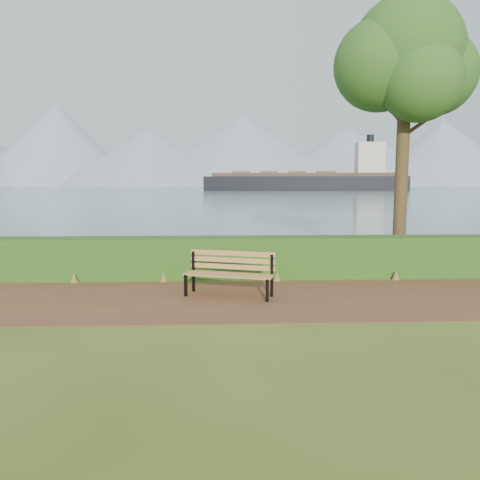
{
  "coord_description": "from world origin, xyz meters",
  "views": [
    {
      "loc": [
        0.25,
        -8.92,
        2.33
      ],
      "look_at": [
        0.68,
        1.2,
        1.1
      ],
      "focal_mm": 35.0,
      "sensor_mm": 36.0,
      "label": 1
    }
  ],
  "objects": [
    {
      "name": "ground",
      "position": [
        0.0,
        0.0,
        0.0
      ],
      "size": [
        140.0,
        140.0,
        0.0
      ],
      "primitive_type": "plane",
      "color": "#3F5618",
      "rests_on": "ground"
    },
    {
      "name": "path",
      "position": [
        0.0,
        0.3,
        0.01
      ],
      "size": [
        40.0,
        3.4,
        0.01
      ],
      "primitive_type": "cube",
      "color": "brown",
      "rests_on": "ground"
    },
    {
      "name": "hedge",
      "position": [
        0.0,
        2.6,
        0.5
      ],
      "size": [
        32.0,
        0.85,
        1.0
      ],
      "primitive_type": "cube",
      "color": "#1B3F12",
      "rests_on": "ground"
    },
    {
      "name": "water",
      "position": [
        0.0,
        260.0,
        0.01
      ],
      "size": [
        700.0,
        510.0,
        0.0
      ],
      "primitive_type": "cube",
      "color": "slate",
      "rests_on": "ground"
    },
    {
      "name": "mountains",
      "position": [
        -9.17,
        406.05,
        27.7
      ],
      "size": [
        585.0,
        190.0,
        70.0
      ],
      "color": "#7F91AA",
      "rests_on": "ground"
    },
    {
      "name": "bench",
      "position": [
        0.44,
        0.62,
        0.53
      ],
      "size": [
        1.91,
        1.07,
        0.92
      ],
      "rotation": [
        0.0,
        0.0,
        -0.31
      ],
      "color": "black",
      "rests_on": "ground"
    },
    {
      "name": "tree",
      "position": [
        5.32,
        4.07,
        5.68
      ],
      "size": [
        3.97,
        3.3,
        7.65
      ],
      "rotation": [
        0.0,
        0.0,
        -0.21
      ],
      "color": "#322214",
      "rests_on": "ground"
    },
    {
      "name": "cargo_ship",
      "position": [
        29.4,
        140.48,
        2.88
      ],
      "size": [
        64.37,
        17.29,
        19.32
      ],
      "rotation": [
        0.0,
        0.0,
        -0.12
      ],
      "color": "black",
      "rests_on": "ground"
    }
  ]
}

